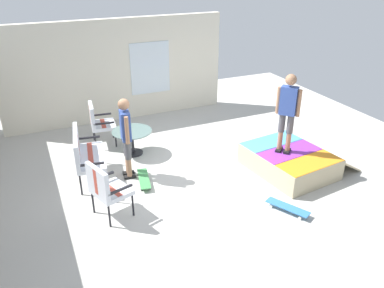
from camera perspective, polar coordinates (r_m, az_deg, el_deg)
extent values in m
cube|color=beige|center=(8.08, -0.03, -5.24)|extent=(12.00, 12.00, 0.10)
cube|color=silver|center=(10.74, -10.97, 10.46)|extent=(0.20, 6.00, 2.69)
cube|color=silver|center=(10.86, -6.15, 10.98)|extent=(0.03, 1.10, 1.40)
cube|color=tan|center=(8.45, 13.93, -2.45)|extent=(1.87, 1.57, 0.45)
cube|color=orange|center=(8.00, 16.92, -2.64)|extent=(0.71, 1.39, 0.01)
cube|color=purple|center=(8.34, 14.10, -1.05)|extent=(0.71, 1.39, 0.01)
cube|color=#4C99D8|center=(8.71, 11.51, 0.41)|extent=(0.71, 1.39, 0.01)
cylinder|color=#B2B2B7|center=(7.94, 10.62, -2.38)|extent=(1.65, 0.25, 0.05)
cube|color=tan|center=(9.11, 18.33, -1.02)|extent=(1.75, 0.84, 0.38)
cylinder|color=black|center=(7.68, -12.44, -5.36)|extent=(0.04, 0.04, 0.44)
cylinder|color=black|center=(8.71, -13.04, -1.47)|extent=(0.04, 0.04, 0.44)
cylinder|color=black|center=(7.69, -15.94, -5.77)|extent=(0.04, 0.04, 0.44)
cylinder|color=black|center=(8.71, -16.11, -1.84)|extent=(0.04, 0.04, 0.44)
cube|color=silver|center=(8.07, -14.60, -1.88)|extent=(1.32, 0.73, 0.08)
cube|color=#B74738|center=(8.05, -14.63, -1.62)|extent=(1.21, 0.27, 0.00)
cube|color=silver|center=(7.95, -16.51, -0.23)|extent=(1.25, 0.26, 0.50)
cube|color=#B74738|center=(7.95, -16.51, -0.23)|extent=(0.11, 0.10, 0.46)
cube|color=black|center=(7.46, -14.53, -2.89)|extent=(0.11, 0.47, 0.04)
cube|color=black|center=(8.54, -14.89, 0.90)|extent=(0.11, 0.47, 0.04)
cylinder|color=black|center=(9.39, -11.10, 0.83)|extent=(0.04, 0.04, 0.44)
cylinder|color=black|center=(9.88, -11.51, 2.09)|extent=(0.04, 0.04, 0.44)
cylinder|color=black|center=(9.37, -13.94, 0.45)|extent=(0.04, 0.04, 0.44)
cylinder|color=black|center=(9.86, -14.21, 1.74)|extent=(0.04, 0.04, 0.44)
cube|color=silver|center=(9.52, -12.84, 2.72)|extent=(0.68, 0.62, 0.08)
cube|color=#B74738|center=(9.50, -12.87, 2.95)|extent=(0.59, 0.17, 0.00)
cube|color=silver|center=(9.40, -14.43, 4.15)|extent=(0.63, 0.15, 0.50)
cube|color=#B74738|center=(9.40, -14.43, 4.15)|extent=(0.11, 0.09, 0.46)
cube|color=black|center=(9.19, -12.75, 2.95)|extent=(0.09, 0.47, 0.04)
cube|color=black|center=(9.73, -13.11, 4.22)|extent=(0.09, 0.47, 0.04)
cylinder|color=black|center=(6.93, -8.63, -8.79)|extent=(0.04, 0.04, 0.44)
cylinder|color=black|center=(7.31, -11.05, -6.94)|extent=(0.04, 0.04, 0.44)
cylinder|color=black|center=(6.73, -11.98, -10.24)|extent=(0.04, 0.04, 0.44)
cylinder|color=black|center=(7.13, -14.26, -8.24)|extent=(0.04, 0.04, 0.44)
cube|color=silver|center=(6.88, -11.68, -6.74)|extent=(0.76, 0.72, 0.08)
cube|color=#B74738|center=(6.86, -11.71, -6.44)|extent=(0.58, 0.28, 0.00)
cube|color=silver|center=(6.64, -13.63, -5.33)|extent=(0.61, 0.27, 0.50)
cube|color=#B74738|center=(6.64, -13.63, -5.33)|extent=(0.12, 0.11, 0.46)
cube|color=black|center=(6.58, -10.47, -6.61)|extent=(0.19, 0.46, 0.04)
cube|color=black|center=(7.02, -13.04, -4.65)|extent=(0.19, 0.46, 0.04)
cylinder|color=black|center=(8.98, -8.66, 0.20)|extent=(0.06, 0.06, 0.55)
cylinder|color=black|center=(9.10, -8.55, -1.27)|extent=(0.44, 0.44, 0.03)
cylinder|color=slate|center=(8.86, -8.78, 1.86)|extent=(0.90, 0.90, 0.02)
cube|color=black|center=(8.13, -9.05, -4.76)|extent=(0.14, 0.25, 0.05)
cylinder|color=#9E7051|center=(8.02, -9.16, -3.38)|extent=(0.10, 0.10, 0.40)
cylinder|color=#4C4C51|center=(7.84, -9.36, -0.85)|extent=(0.13, 0.13, 0.40)
cube|color=black|center=(8.28, -9.24, -4.18)|extent=(0.14, 0.25, 0.05)
cylinder|color=#9E7051|center=(8.17, -9.35, -2.82)|extent=(0.10, 0.10, 0.40)
cylinder|color=#4C4C51|center=(7.99, -9.55, -0.33)|extent=(0.13, 0.13, 0.40)
cube|color=#334C99|center=(7.71, -9.72, 2.68)|extent=(0.34, 0.22, 0.59)
sphere|color=#9E7051|center=(7.55, -9.97, 5.72)|extent=(0.22, 0.22, 0.22)
cylinder|color=#9E7051|center=(7.53, -9.49, 1.97)|extent=(0.08, 0.08, 0.56)
cylinder|color=#9E7051|center=(7.90, -9.92, 3.10)|extent=(0.08, 0.08, 0.56)
cube|color=black|center=(8.30, 12.59, -0.77)|extent=(0.24, 0.25, 0.05)
cylinder|color=#9E7051|center=(8.21, 12.74, 0.58)|extent=(0.10, 0.10, 0.39)
cylinder|color=#4C4C51|center=(8.06, 13.00, 3.06)|extent=(0.13, 0.13, 0.39)
cube|color=black|center=(8.27, 13.73, -1.00)|extent=(0.24, 0.25, 0.05)
cylinder|color=#9E7051|center=(8.18, 13.89, 0.36)|extent=(0.10, 0.10, 0.39)
cylinder|color=#4C4C51|center=(8.02, 14.18, 2.84)|extent=(0.13, 0.13, 0.39)
cube|color=#334C99|center=(7.87, 13.95, 6.15)|extent=(0.36, 0.34, 0.57)
sphere|color=#9E7051|center=(7.74, 14.28, 9.10)|extent=(0.22, 0.22, 0.22)
cylinder|color=#9E7051|center=(7.92, 12.52, 6.26)|extent=(0.08, 0.08, 0.54)
cylinder|color=#9E7051|center=(7.84, 15.35, 5.76)|extent=(0.08, 0.08, 0.54)
cube|color=#3F8C4C|center=(7.90, -7.05, -5.02)|extent=(0.82, 0.35, 0.02)
cylinder|color=#333333|center=(8.18, -6.68, -4.37)|extent=(0.06, 0.04, 0.06)
cylinder|color=#333333|center=(8.17, -7.80, -4.48)|extent=(0.06, 0.04, 0.06)
cylinder|color=#333333|center=(7.70, -6.20, -6.43)|extent=(0.06, 0.04, 0.06)
cylinder|color=#333333|center=(7.69, -7.39, -6.55)|extent=(0.06, 0.04, 0.06)
cube|color=#3372B2|center=(7.22, 13.79, -8.93)|extent=(0.80, 0.54, 0.02)
cylinder|color=silver|center=(7.41, 12.07, -8.35)|extent=(0.06, 0.05, 0.06)
cylinder|color=silver|center=(7.29, 11.47, -8.92)|extent=(0.06, 0.05, 0.06)
cylinder|color=silver|center=(7.24, 16.02, -9.79)|extent=(0.06, 0.05, 0.06)
cylinder|color=silver|center=(7.11, 15.48, -10.41)|extent=(0.06, 0.05, 0.06)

